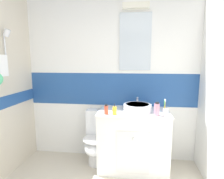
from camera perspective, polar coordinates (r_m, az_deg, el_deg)
wall_back_tiled at (r=2.89m, az=-0.11°, el=3.33°), size 3.20×0.20×2.50m
vanity_cabinet at (r=2.75m, az=6.59°, el=-15.09°), size 0.98×0.60×0.85m
sink_basin at (r=2.58m, az=7.86°, el=-5.48°), size 0.38×0.43×0.16m
toilet at (r=2.87m, az=-4.69°, el=-15.12°), size 0.37×0.50×0.81m
toothbrush_cup at (r=2.43m, az=16.20°, el=-6.62°), size 0.07×0.07×0.22m
soap_dispenser at (r=2.40m, az=0.80°, el=-6.52°), size 0.06×0.06×0.15m
lotion_bottle_short at (r=2.41m, az=-1.81°, el=-6.25°), size 0.05×0.05×0.13m
mouthwash_bottle at (r=2.42m, az=13.69°, el=-5.93°), size 0.07×0.07×0.17m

